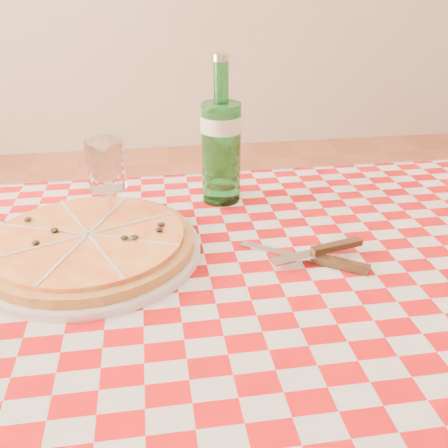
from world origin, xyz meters
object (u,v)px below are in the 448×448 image
(pizza_plate, at_px, (89,242))
(water_bottle, at_px, (221,131))
(wine_glass, at_px, (108,186))
(dining_table, at_px, (241,324))

(pizza_plate, bearing_deg, water_bottle, 37.54)
(pizza_plate, relative_size, wine_glass, 2.20)
(water_bottle, relative_size, wine_glass, 1.74)
(dining_table, bearing_deg, wine_glass, 137.31)
(pizza_plate, bearing_deg, wine_glass, 70.81)
(wine_glass, bearing_deg, dining_table, -42.69)
(dining_table, xyz_separation_m, wine_glass, (-0.21, 0.19, 0.18))
(pizza_plate, distance_m, water_bottle, 0.34)
(water_bottle, xyz_separation_m, wine_glass, (-0.22, -0.10, -0.06))
(pizza_plate, distance_m, wine_glass, 0.12)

